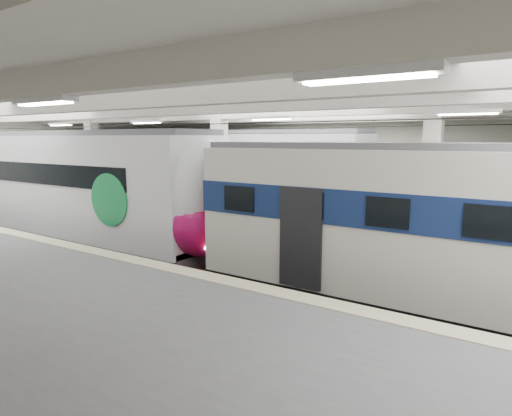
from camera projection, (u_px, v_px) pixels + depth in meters
The scene contains 4 objects.
station_hall at pixel (200, 176), 11.58m from camera, with size 36.00×24.00×5.75m.
modern_emu at pixel (101, 191), 16.70m from camera, with size 14.18×2.93×4.56m.
older_rer at pixel (445, 228), 9.98m from camera, with size 12.49×2.76×4.16m.
far_train at pixel (216, 178), 20.51m from camera, with size 14.65×3.61×4.62m.
Camera 1 is at (7.59, -10.60, 4.27)m, focal length 30.00 mm.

